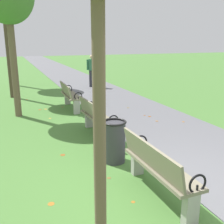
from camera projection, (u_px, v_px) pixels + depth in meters
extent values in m
plane|color=#4C7F38|center=(187.00, 192.00, 4.22)|extent=(80.00, 80.00, 0.00)
cube|color=slate|center=(60.00, 71.00, 20.88)|extent=(2.83, 44.00, 0.02)
cube|color=gray|center=(160.00, 167.00, 4.03)|extent=(0.46, 1.60, 0.05)
cube|color=gray|center=(150.00, 156.00, 3.90)|extent=(0.14, 1.60, 0.40)
cube|color=#A8A59E|center=(190.00, 209.00, 3.44)|extent=(0.20, 0.12, 0.45)
cube|color=#A8A59E|center=(137.00, 162.00, 4.76)|extent=(0.20, 0.12, 0.45)
torus|color=black|center=(198.00, 184.00, 3.34)|extent=(0.27, 0.03, 0.27)
cylinder|color=black|center=(197.00, 189.00, 3.36)|extent=(0.03, 0.03, 0.12)
torus|color=black|center=(140.00, 142.00, 4.70)|extent=(0.27, 0.03, 0.27)
cylinder|color=black|center=(140.00, 147.00, 4.72)|extent=(0.03, 0.03, 0.12)
cube|color=gray|center=(99.00, 117.00, 6.64)|extent=(0.51, 1.62, 0.05)
cube|color=gray|center=(91.00, 109.00, 6.51)|extent=(0.19, 1.60, 0.40)
cube|color=#A8A59E|center=(111.00, 136.00, 6.06)|extent=(0.20, 0.13, 0.45)
cube|color=#A8A59E|center=(89.00, 119.00, 7.36)|extent=(0.20, 0.13, 0.45)
torus|color=black|center=(113.00, 121.00, 5.97)|extent=(0.27, 0.04, 0.27)
cylinder|color=black|center=(113.00, 124.00, 5.99)|extent=(0.03, 0.03, 0.12)
torus|color=black|center=(91.00, 106.00, 7.31)|extent=(0.27, 0.04, 0.27)
cylinder|color=black|center=(91.00, 109.00, 7.33)|extent=(0.03, 0.03, 0.12)
cube|color=gray|center=(71.00, 95.00, 9.28)|extent=(0.46, 1.61, 0.05)
cube|color=gray|center=(66.00, 89.00, 9.16)|extent=(0.15, 1.60, 0.40)
cube|color=#A8A59E|center=(77.00, 107.00, 8.68)|extent=(0.20, 0.12, 0.45)
cube|color=#A8A59E|center=(68.00, 98.00, 10.02)|extent=(0.20, 0.12, 0.45)
torus|color=black|center=(78.00, 96.00, 8.59)|extent=(0.27, 0.03, 0.27)
cylinder|color=black|center=(78.00, 99.00, 8.61)|extent=(0.03, 0.03, 0.12)
torus|color=black|center=(69.00, 89.00, 9.96)|extent=(0.27, 0.03, 0.27)
cylinder|color=black|center=(69.00, 91.00, 9.98)|extent=(0.03, 0.03, 0.12)
cylinder|color=brown|center=(99.00, 124.00, 2.81)|extent=(0.14, 0.14, 2.97)
cylinder|color=brown|center=(14.00, 67.00, 8.12)|extent=(0.20, 0.20, 3.08)
cylinder|color=#4C3D2D|center=(8.00, 47.00, 10.74)|extent=(0.17, 0.17, 4.20)
cylinder|color=brown|center=(13.00, 48.00, 13.75)|extent=(0.19, 0.19, 3.90)
cylinder|color=#2D2D38|center=(94.00, 79.00, 13.63)|extent=(0.14, 0.14, 0.85)
cylinder|color=#2D2D38|center=(91.00, 79.00, 13.60)|extent=(0.14, 0.14, 0.85)
cube|color=#33724C|center=(92.00, 65.00, 13.43)|extent=(0.38, 0.28, 0.56)
sphere|color=beige|center=(92.00, 57.00, 13.33)|extent=(0.20, 0.20, 0.20)
cylinder|color=#33724C|center=(96.00, 65.00, 13.47)|extent=(0.09, 0.09, 0.52)
cylinder|color=#33724C|center=(87.00, 65.00, 13.39)|extent=(0.09, 0.09, 0.52)
cylinder|color=#38383D|center=(114.00, 142.00, 5.22)|extent=(0.44, 0.44, 0.80)
torus|color=black|center=(114.00, 122.00, 5.11)|extent=(0.48, 0.48, 0.04)
cylinder|color=#BC842D|center=(46.00, 109.00, 9.34)|extent=(0.16, 0.16, 0.00)
cylinder|color=gold|center=(77.00, 96.00, 11.51)|extent=(0.10, 0.10, 0.00)
cylinder|color=#93511E|center=(150.00, 116.00, 8.37)|extent=(0.10, 0.10, 0.00)
cylinder|color=#AD6B23|center=(183.00, 122.00, 7.81)|extent=(0.08, 0.08, 0.00)
cylinder|color=#AD6B23|center=(133.00, 202.00, 3.97)|extent=(0.09, 0.09, 0.00)
cylinder|color=#93511E|center=(40.00, 110.00, 9.26)|extent=(0.16, 0.16, 0.00)
cylinder|color=brown|center=(128.00, 108.00, 9.44)|extent=(0.12, 0.12, 0.00)
cylinder|color=#AD6B23|center=(51.00, 204.00, 3.92)|extent=(0.11, 0.11, 0.00)
cylinder|color=#93511E|center=(145.00, 115.00, 8.47)|extent=(0.07, 0.07, 0.00)
cylinder|color=#93511E|center=(63.00, 155.00, 5.60)|extent=(0.14, 0.14, 0.00)
cylinder|color=brown|center=(109.00, 178.00, 4.66)|extent=(0.09, 0.09, 0.00)
cylinder|color=gold|center=(50.00, 118.00, 8.23)|extent=(0.12, 0.12, 0.00)
cylinder|color=gold|center=(98.00, 139.00, 6.52)|extent=(0.11, 0.11, 0.00)
cylinder|color=#BC842D|center=(94.00, 111.00, 9.06)|extent=(0.09, 0.09, 0.00)
cylinder|color=#93511E|center=(63.00, 107.00, 9.64)|extent=(0.11, 0.11, 0.00)
cylinder|color=#AD6B23|center=(157.00, 121.00, 7.88)|extent=(0.12, 0.12, 0.00)
cylinder|color=#BC842D|center=(84.00, 101.00, 10.43)|extent=(0.13, 0.13, 0.00)
cylinder|color=#93511E|center=(27.00, 99.00, 10.86)|extent=(0.09, 0.09, 0.00)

